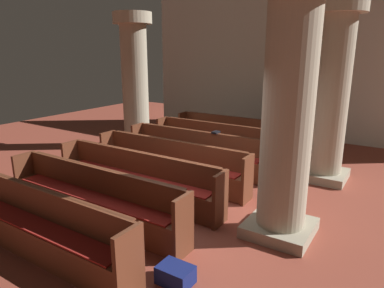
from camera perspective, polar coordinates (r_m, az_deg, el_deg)
name	(u,v)px	position (r m, az deg, el deg)	size (l,w,h in m)	color
ground_plane	(183,200)	(6.54, -1.44, -9.19)	(19.20, 19.20, 0.00)	brown
back_wall	(292,65)	(11.52, 16.10, 12.34)	(10.00, 0.16, 4.50)	silver
pew_row_0	(235,132)	(9.79, 7.12, 1.90)	(3.58, 0.46, 0.88)	brown
pew_row_1	(217,140)	(8.89, 4.22, 0.62)	(3.58, 0.46, 0.88)	brown
pew_row_2	(196,150)	(8.02, 0.67, -0.94)	(3.58, 0.47, 0.88)	brown
pew_row_3	(170,161)	(7.20, -3.72, -2.86)	(3.58, 0.46, 0.88)	brown
pew_row_4	(136,176)	(6.45, -9.20, -5.22)	(3.58, 0.46, 0.88)	brown
pew_row_5	(92,195)	(5.78, -16.10, -8.10)	(3.58, 0.47, 0.88)	brown
pew_row_6	(33,221)	(5.23, -24.77, -11.50)	(3.58, 0.46, 0.88)	brown
pillar_aisle_side	(331,90)	(7.68, 21.93, 8.26)	(1.06, 1.06, 3.70)	#9F967E
pillar_far_side	(135,79)	(10.02, -9.39, 10.50)	(1.06, 1.06, 3.70)	#9F967E
pillar_aisle_rear	(288,109)	(4.99, 15.56, 5.64)	(1.03, 1.03, 3.70)	#9F967E
lectern	(279,130)	(10.45, 14.10, 2.28)	(0.48, 0.45, 1.08)	#492215
hymn_book	(216,132)	(7.87, 3.96, 1.95)	(0.14, 0.20, 0.04)	black
kneeler_box_navy	(175,275)	(4.41, -2.74, -20.72)	(0.42, 0.30, 0.22)	navy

